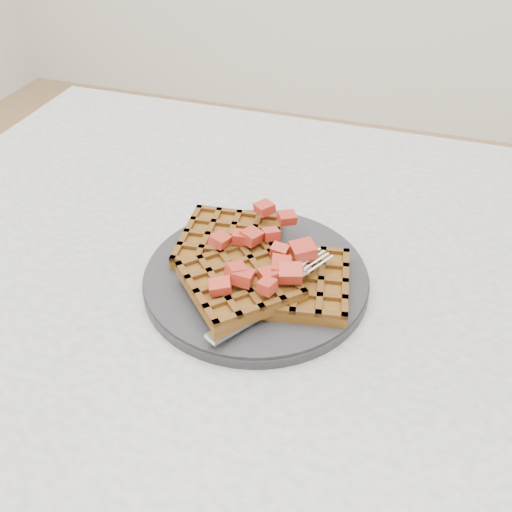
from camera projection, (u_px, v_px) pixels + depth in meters
The scene contains 5 objects.
table at pixel (324, 343), 0.74m from camera, with size 1.20×0.80×0.75m.
plate at pixel (256, 278), 0.65m from camera, with size 0.26×0.26×0.02m, color #242527.
waffles at pixel (255, 267), 0.64m from camera, with size 0.22×0.21×0.03m.
strawberry_pile at pixel (256, 246), 0.62m from camera, with size 0.15×0.15×0.02m, color #930D02, non-canonical shape.
fork at pixel (280, 297), 0.60m from camera, with size 0.02×0.18×0.02m, color silver, non-canonical shape.
Camera 1 is at (0.07, -0.51, 1.19)m, focal length 40.00 mm.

